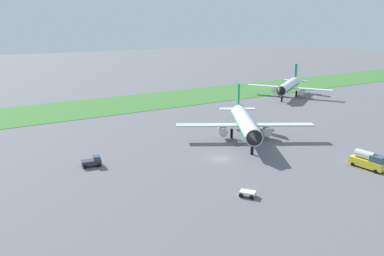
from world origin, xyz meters
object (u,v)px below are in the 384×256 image
pushback_tug_near_gate (92,162)px  baggage_cart_midfield (248,193)px  airplane_parked_jet_far (289,86)px  airplane_midfield_jet (245,123)px  fuel_truck_by_runway (369,160)px

pushback_tug_near_gate → baggage_cart_midfield: size_ratio=1.31×
airplane_parked_jet_far → pushback_tug_near_gate: size_ratio=7.00×
airplane_parked_jet_far → baggage_cart_midfield: bearing=8.0°
airplane_parked_jet_far → baggage_cart_midfield: 88.32m
airplane_midfield_jet → fuel_truck_by_runway: bearing=47.4°
baggage_cart_midfield → fuel_truck_by_runway: size_ratio=0.44×
airplane_midfield_jet → airplane_parked_jet_far: size_ratio=1.06×
airplane_midfield_jet → pushback_tug_near_gate: airplane_midfield_jet is taller
baggage_cart_midfield → fuel_truck_by_runway: (27.12, -2.23, 1.01)m
airplane_parked_jet_far → baggage_cart_midfield: airplane_parked_jet_far is taller
airplane_midfield_jet → pushback_tug_near_gate: (-35.72, 1.40, -3.16)m
airplane_parked_jet_far → fuel_truck_by_runway: 72.08m
airplane_parked_jet_far → pushback_tug_near_gate: 89.40m
airplane_parked_jet_far → baggage_cart_midfield: size_ratio=9.16×
pushback_tug_near_gate → airplane_parked_jet_far: bearing=31.7°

